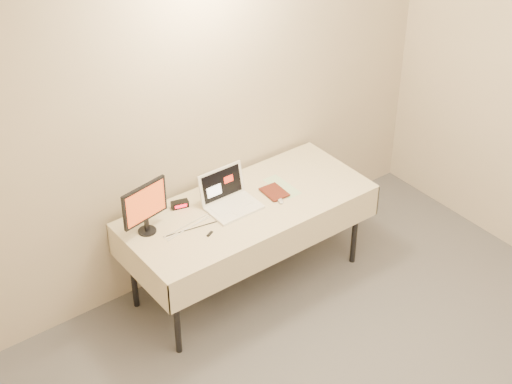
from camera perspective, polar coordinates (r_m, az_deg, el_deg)
back_wall at (r=5.66m, az=-3.41°, el=6.30°), size 4.00×0.10×2.70m
table at (r=5.69m, az=-0.61°, el=-1.42°), size 1.86×0.81×0.74m
laptop at (r=5.62m, az=-1.99°, el=-0.44°), size 0.37×0.31×0.26m
monitor at (r=5.32m, az=-8.09°, el=-0.96°), size 0.36×0.15×0.38m
book at (r=5.68m, az=0.74°, el=0.49°), size 0.15×0.03×0.20m
alarm_clock at (r=5.64m, az=-5.56°, el=-0.90°), size 0.13×0.08×0.05m
clicker at (r=5.68m, az=1.80°, el=-0.64°), size 0.07×0.09×0.02m
paper_form at (r=5.85m, az=1.91°, el=0.41°), size 0.13×0.32×0.00m
usb_dongle at (r=5.37m, az=-3.38°, el=-3.06°), size 0.06×0.04×0.01m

